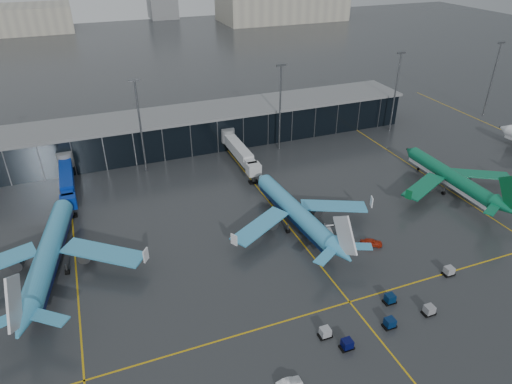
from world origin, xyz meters
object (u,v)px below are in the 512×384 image
object	(u,v)px
service_van_red	(371,242)
service_van_white	(289,383)
baggage_carts	(391,312)
airliner_klm_near	(295,202)
mobile_airstair	(327,232)
airliner_arkefly	(46,241)
airliner_aer_lingus	(451,168)

from	to	relation	value
service_van_red	service_van_white	size ratio (longest dim) A/B	1.18
service_van_red	baggage_carts	bearing A→B (deg)	-178.83
airliner_klm_near	mobile_airstair	xyz separation A→B (m)	(5.10, -5.95, -5.38)
baggage_carts	service_van_red	xyz separation A→B (m)	(8.34, 18.27, 0.01)
mobile_airstair	service_van_red	xyz separation A→B (m)	(6.64, -6.81, 0.00)
mobile_airstair	service_van_white	size ratio (longest dim) A/B	0.95
service_van_white	airliner_arkefly	bearing A→B (deg)	37.42
airliner_klm_near	service_van_red	world-z (taller)	airliner_klm_near
airliner_klm_near	service_van_red	distance (m)	18.15
airliner_aer_lingus	baggage_carts	bearing A→B (deg)	-140.92
baggage_carts	airliner_aer_lingus	bearing A→B (deg)	38.39
airliner_aer_lingus	service_van_white	distance (m)	73.08
service_van_red	service_van_white	world-z (taller)	service_van_red
airliner_aer_lingus	baggage_carts	world-z (taller)	airliner_aer_lingus
airliner_arkefly	airliner_klm_near	world-z (taller)	airliner_arkefly
airliner_klm_near	service_van_red	bearing A→B (deg)	-51.67
mobile_airstair	airliner_arkefly	bearing A→B (deg)	-175.65
airliner_arkefly	service_van_white	xyz separation A→B (m)	(31.73, -40.79, -6.09)
airliner_klm_near	service_van_white	distance (m)	42.22
airliner_klm_near	service_van_white	world-z (taller)	airliner_klm_near
airliner_arkefly	airliner_aer_lingus	size ratio (longest dim) A/B	1.13
airliner_arkefly	service_van_red	size ratio (longest dim) A/B	9.67
airliner_aer_lingus	mobile_airstair	size ratio (longest dim) A/B	10.69
airliner_klm_near	mobile_airstair	size ratio (longest dim) A/B	11.02
airliner_aer_lingus	baggage_carts	size ratio (longest dim) A/B	1.22
airliner_arkefly	service_van_red	xyz separation A→B (m)	(62.15, -16.10, -5.95)
airliner_arkefly	service_van_white	world-z (taller)	airliner_arkefly
baggage_carts	mobile_airstair	world-z (taller)	mobile_airstair
airliner_arkefly	mobile_airstair	xyz separation A→B (m)	(55.51, -9.28, -5.95)
service_van_red	airliner_klm_near	bearing A→B (deg)	68.30
airliner_arkefly	airliner_klm_near	xyz separation A→B (m)	(50.42, -3.33, -0.57)
service_van_white	service_van_red	bearing A→B (deg)	-51.40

